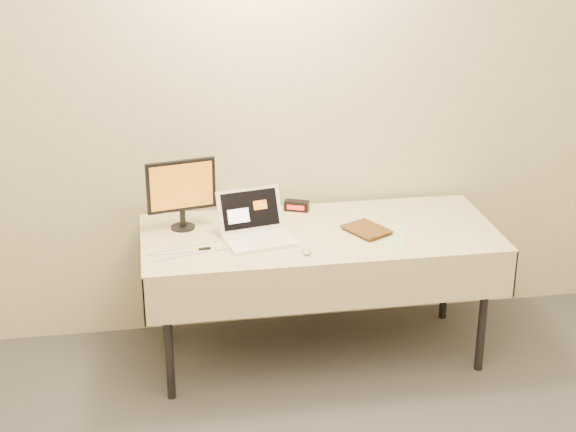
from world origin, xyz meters
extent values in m
cube|color=beige|center=(0.00, 2.50, 1.35)|extent=(4.00, 0.10, 2.70)
cylinder|color=black|center=(-0.82, 1.75, 0.34)|extent=(0.04, 0.04, 0.69)
cylinder|color=black|center=(0.82, 1.75, 0.34)|extent=(0.04, 0.04, 0.69)
cylinder|color=black|center=(-0.82, 2.34, 0.34)|extent=(0.04, 0.04, 0.69)
cylinder|color=black|center=(0.82, 2.34, 0.34)|extent=(0.04, 0.04, 0.69)
cube|color=gray|center=(0.00, 2.04, 0.71)|extent=(1.80, 0.75, 0.04)
cube|color=beige|center=(0.00, 2.04, 0.73)|extent=(1.86, 0.81, 0.01)
cube|color=beige|center=(0.00, 1.64, 0.60)|extent=(1.86, 0.01, 0.25)
cube|color=beige|center=(0.00, 2.45, 0.60)|extent=(1.86, 0.01, 0.25)
cube|color=beige|center=(-0.93, 2.04, 0.60)|extent=(0.01, 0.81, 0.25)
cube|color=beige|center=(0.93, 2.04, 0.60)|extent=(0.01, 0.81, 0.25)
cube|color=white|center=(-0.33, 1.96, 0.75)|extent=(0.38, 0.30, 0.02)
cube|color=white|center=(-0.36, 2.12, 0.86)|extent=(0.35, 0.16, 0.21)
cube|color=black|center=(-0.36, 2.12, 0.86)|extent=(0.31, 0.13, 0.18)
cylinder|color=black|center=(-0.70, 2.21, 0.74)|extent=(0.15, 0.15, 0.01)
cube|color=black|center=(-0.70, 2.21, 0.79)|extent=(0.03, 0.02, 0.09)
cube|color=black|center=(-0.70, 2.21, 0.98)|extent=(0.36, 0.09, 0.27)
cube|color=orange|center=(-0.70, 2.21, 0.98)|extent=(0.32, 0.07, 0.24)
imported|color=brown|center=(0.16, 1.96, 0.85)|extent=(0.16, 0.10, 0.23)
cube|color=black|center=(-0.07, 2.36, 0.77)|extent=(0.15, 0.10, 0.06)
cube|color=#FF0C0E|center=(-0.08, 2.34, 0.77)|extent=(0.09, 0.04, 0.02)
ellipsoid|color=silver|center=(-0.12, 1.79, 0.75)|extent=(0.05, 0.10, 0.02)
cube|color=#B2DEB0|center=(0.38, 1.93, 0.74)|extent=(0.19, 0.30, 0.00)
cube|color=black|center=(-0.61, 1.91, 0.74)|extent=(0.06, 0.03, 0.01)
camera|label=1|loc=(-0.87, -2.12, 2.54)|focal=55.00mm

